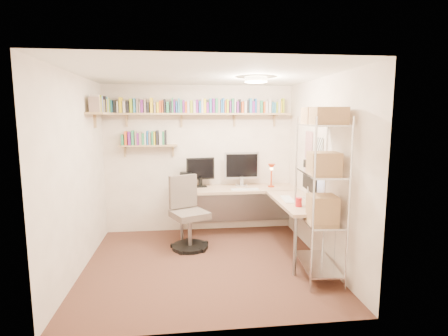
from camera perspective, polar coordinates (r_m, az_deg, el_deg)
The scene contains 6 objects.
ground at distance 4.91m, azimuth -2.97°, elevation -15.35°, with size 3.20×3.20×0.00m, color #492A1F.
room_shell at distance 4.52m, azimuth -3.06°, elevation 2.97°, with size 3.24×3.04×2.52m.
wall_shelves at distance 5.79m, azimuth -8.12°, elevation 8.78°, with size 3.12×1.09×0.80m.
corner_desk at distance 5.62m, azimuth 3.50°, elevation -3.83°, with size 2.13×2.03×1.38m.
office_chair at distance 5.36m, azimuth -5.92°, elevation -8.10°, with size 0.64×0.65×1.09m.
wire_rack at distance 4.29m, azimuth 15.76°, elevation 0.48°, with size 0.49×0.89×2.09m.
Camera 1 is at (-0.28, -4.49, 1.97)m, focal length 28.00 mm.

